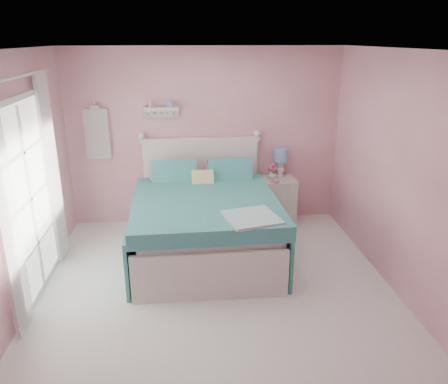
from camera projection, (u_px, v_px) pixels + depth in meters
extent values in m
plane|color=silver|center=(218.00, 298.00, 4.79)|extent=(4.50, 4.50, 0.00)
plane|color=#C17A83|center=(205.00, 138.00, 6.47)|extent=(4.00, 0.00, 4.00)
plane|color=#C17A83|center=(251.00, 326.00, 2.25)|extent=(4.00, 0.00, 4.00)
plane|color=#C17A83|center=(9.00, 193.00, 4.18)|extent=(0.00, 4.50, 4.50)
plane|color=#C17A83|center=(409.00, 180.00, 4.53)|extent=(0.00, 4.50, 4.50)
plane|color=white|center=(216.00, 50.00, 3.92)|extent=(4.50, 4.50, 0.00)
cube|color=silver|center=(205.00, 236.00, 5.72)|extent=(1.72, 2.24, 0.48)
cube|color=silver|center=(205.00, 214.00, 5.62)|extent=(1.66, 2.18, 0.16)
cube|color=silver|center=(201.00, 182.00, 6.63)|extent=(1.70, 0.07, 1.26)
cube|color=silver|center=(200.00, 140.00, 6.41)|extent=(1.76, 0.09, 0.06)
cube|color=silver|center=(211.00, 277.00, 4.68)|extent=(1.70, 0.06, 0.56)
cube|color=teal|center=(205.00, 206.00, 5.42)|extent=(1.83, 1.98, 0.18)
cube|color=pink|center=(174.00, 176.00, 6.22)|extent=(0.69, 0.30, 0.43)
cube|color=pink|center=(229.00, 174.00, 6.29)|extent=(0.69, 0.30, 0.43)
cube|color=#CCBC59|center=(203.00, 181.00, 6.00)|extent=(0.31, 0.23, 0.31)
cube|color=beige|center=(278.00, 201.00, 6.64)|extent=(0.49, 0.46, 0.71)
cube|color=silver|center=(282.00, 192.00, 6.36)|extent=(0.43, 0.02, 0.16)
sphere|color=white|center=(282.00, 192.00, 6.34)|extent=(0.03, 0.03, 0.03)
cylinder|color=white|center=(280.00, 176.00, 6.62)|extent=(0.14, 0.14, 0.02)
cylinder|color=white|center=(281.00, 168.00, 6.58)|extent=(0.07, 0.07, 0.24)
cylinder|color=#7698C5|center=(281.00, 155.00, 6.51)|extent=(0.22, 0.22, 0.20)
imported|color=silver|center=(273.00, 175.00, 6.48)|extent=(0.16, 0.16, 0.14)
imported|color=pink|center=(275.00, 180.00, 6.34)|extent=(0.11, 0.11, 0.07)
sphere|color=#CA457C|center=(273.00, 165.00, 6.43)|extent=(0.06, 0.06, 0.06)
sphere|color=#CA457C|center=(275.00, 167.00, 6.47)|extent=(0.06, 0.06, 0.06)
sphere|color=#CA457C|center=(270.00, 167.00, 6.45)|extent=(0.06, 0.06, 0.06)
sphere|color=#CA457C|center=(275.00, 170.00, 6.43)|extent=(0.06, 0.06, 0.06)
sphere|color=#CA457C|center=(271.00, 169.00, 6.43)|extent=(0.06, 0.06, 0.06)
cube|color=silver|center=(161.00, 109.00, 6.19)|extent=(0.50, 0.14, 0.04)
cube|color=silver|center=(161.00, 113.00, 6.27)|extent=(0.50, 0.03, 0.12)
cylinder|color=#D18C99|center=(150.00, 104.00, 6.15)|extent=(0.06, 0.06, 0.10)
cube|color=#7698C5|center=(169.00, 105.00, 6.18)|extent=(0.08, 0.06, 0.07)
cube|color=white|center=(97.00, 134.00, 6.23)|extent=(0.34, 0.03, 0.72)
cube|color=silver|center=(14.00, 99.00, 4.28)|extent=(0.04, 1.32, 0.06)
cube|color=silver|center=(43.00, 285.00, 4.98)|extent=(0.04, 1.32, 0.06)
cube|color=silver|center=(8.00, 226.00, 4.05)|extent=(0.04, 0.06, 2.10)
cube|color=silver|center=(47.00, 183.00, 5.23)|extent=(0.04, 0.06, 2.10)
cube|color=white|center=(29.00, 199.00, 4.63)|extent=(0.02, 1.20, 2.04)
cube|color=white|center=(7.00, 218.00, 3.91)|extent=(0.04, 0.40, 2.32)
cube|color=white|center=(52.00, 170.00, 5.30)|extent=(0.04, 0.40, 2.32)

